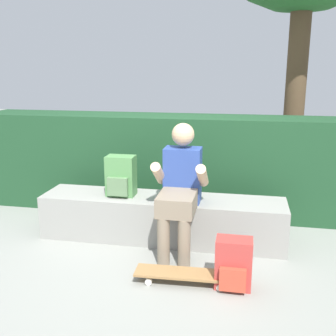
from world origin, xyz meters
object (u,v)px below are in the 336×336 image
(bench_main, at_px, (162,218))
(backpack_on_ground, at_px, (233,264))
(skateboard_near_person, at_px, (185,274))
(backpack_on_bench, at_px, (121,177))
(person_skater, at_px, (180,185))

(bench_main, xyz_separation_m, backpack_on_ground, (0.74, -0.80, -0.02))
(skateboard_near_person, bearing_deg, bench_main, 113.81)
(bench_main, relative_size, backpack_on_ground, 6.00)
(bench_main, distance_m, skateboard_near_person, 0.90)
(bench_main, xyz_separation_m, backpack_on_bench, (-0.41, -0.01, 0.41))
(person_skater, xyz_separation_m, backpack_on_ground, (0.52, -0.58, -0.44))
(backpack_on_ground, bearing_deg, person_skater, 131.84)
(bench_main, relative_size, backpack_on_bench, 6.00)
(person_skater, relative_size, backpack_on_bench, 2.96)
(bench_main, bearing_deg, person_skater, -45.28)
(bench_main, bearing_deg, skateboard_near_person, -66.19)
(bench_main, height_order, backpack_on_bench, backpack_on_bench)
(person_skater, relative_size, backpack_on_ground, 2.96)
(person_skater, distance_m, skateboard_near_person, 0.83)
(person_skater, bearing_deg, bench_main, 134.72)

